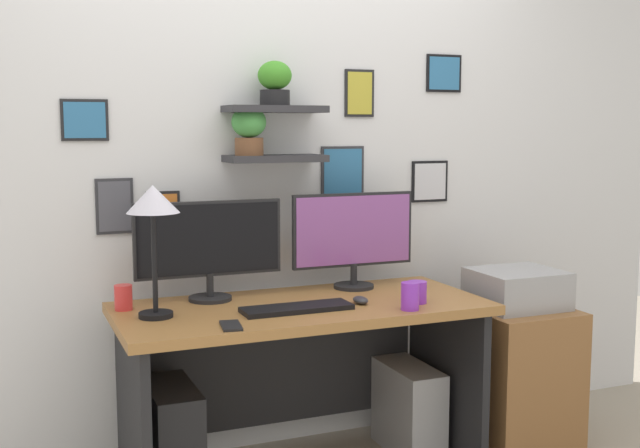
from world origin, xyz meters
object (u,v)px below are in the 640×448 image
Objects in this scene: monitor_right at (353,235)px; computer_tower_left at (172,443)px; computer_mouse at (360,300)px; desk_lamp at (153,210)px; printer at (517,289)px; computer_tower_right at (408,409)px; desk at (298,352)px; cell_phone at (231,326)px; pen_cup at (123,297)px; water_cup at (410,296)px; drawer_cabinet at (514,377)px; monitor_left at (209,245)px; keyboard at (297,308)px; coffee_mug at (417,292)px.

monitor_right is 1.17m from computer_tower_left.
desk_lamp is at bearing 173.82° from computer_mouse.
printer reaches higher than computer_tower_right.
cell_phone is (-0.37, -0.30, 0.22)m from desk.
water_cup reaches higher than pen_cup.
pen_cup reaches higher than drawer_cabinet.
desk is 0.58m from monitor_left.
keyboard is at bearing -162.96° from computer_tower_right.
coffee_mug is (0.44, -0.22, 0.26)m from desk.
drawer_cabinet reaches higher than computer_tower_left.
computer_tower_left is at bearing -176.74° from computer_tower_right.
printer is at bearing -14.22° from computer_tower_right.
cell_phone is 0.37× the size of printer.
monitor_left is at bearing 153.46° from desk.
coffee_mug is (0.51, -0.06, 0.04)m from keyboard.
cell_phone is 1.48m from drawer_cabinet.
desk_lamp reaches higher than water_cup.
desk_lamp is at bearing -175.91° from computer_tower_right.
coffee_mug is 0.76m from drawer_cabinet.
desk is 3.42× the size of keyboard.
keyboard is 0.68m from desk_lamp.
cell_phone is at bearing -58.12° from computer_tower_left.
desk_lamp is 1.26× the size of computer_tower_right.
water_cup reaches higher than drawer_cabinet.
printer is (0.81, 0.05, -0.03)m from computer_mouse.
monitor_left is 1.33× the size of computer_tower_left.
coffee_mug reaches higher than computer_tower_left.
desk is at bearing 47.69° from cell_phone.
water_cup is at bearing -119.06° from computer_tower_right.
desk is 10.75× the size of cell_phone.
desk_lamp is (-0.27, -0.22, 0.18)m from monitor_left.
computer_mouse is at bearing -32.35° from desk.
computer_mouse is 0.24× the size of printer.
printer is (0.70, -0.26, -0.25)m from monitor_right.
desk_lamp is (-0.53, 0.10, 0.40)m from keyboard.
computer_tower_left is (-0.76, 0.11, -0.53)m from computer_mouse.
monitor_left reaches higher than computer_tower_right.
computer_tower_right is (1.24, -0.09, -0.60)m from pen_cup.
drawer_cabinet is at bearing 3.39° from computer_mouse.
desk reaches higher than drawer_cabinet.
coffee_mug reaches higher than computer_mouse.
desk is 0.56m from coffee_mug.
monitor_left is 0.80m from computer_tower_left.
computer_tower_right is (0.10, 0.24, -0.60)m from coffee_mug.
computer_tower_right is at bearing 4.09° from desk_lamp.
coffee_mug is at bearing -168.22° from drawer_cabinet.
monitor_right reaches higher than printer.
cell_phone is at bearing -48.35° from desk_lamp.
monitor_left is 0.66m from monitor_right.
printer reaches higher than computer_mouse.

